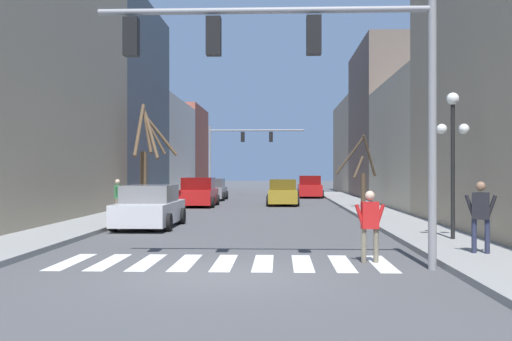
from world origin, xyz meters
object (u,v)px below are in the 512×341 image
object	(u,v)px
traffic_signal_far	(239,144)
pedestrian_on_right_sidewalk	(118,194)
car_parked_right_far	(283,193)
street_tree_left_near	(146,155)
street_lamp_right_corner	(453,135)
car_parked_left_near	(150,207)
pedestrian_crossing_street	(481,211)
street_tree_left_mid	(362,176)
car_parked_right_mid	(212,190)
car_parked_left_mid	(310,187)
car_parked_left_far	(199,193)
traffic_signal_near	(304,62)
pedestrian_on_left_sidewalk	(370,220)

from	to	relation	value
traffic_signal_far	pedestrian_on_right_sidewalk	bearing A→B (deg)	-99.02
traffic_signal_far	car_parked_right_far	world-z (taller)	traffic_signal_far
street_tree_left_near	street_lamp_right_corner	bearing A→B (deg)	-49.42
car_parked_left_near	pedestrian_crossing_street	size ratio (longest dim) A/B	2.79
pedestrian_on_right_sidewalk	street_tree_left_mid	distance (m)	13.69
street_tree_left_mid	car_parked_right_mid	bearing A→B (deg)	132.34
pedestrian_crossing_street	car_parked_right_mid	bearing A→B (deg)	128.36
traffic_signal_far	pedestrian_on_right_sidewalk	size ratio (longest dim) A/B	4.93
car_parked_left_mid	pedestrian_on_right_sidewalk	bearing A→B (deg)	156.23
street_lamp_right_corner	car_parked_left_near	xyz separation A→B (m)	(-9.92, 4.75, -2.42)
traffic_signal_far	car_parked_right_far	distance (m)	13.52
traffic_signal_far	pedestrian_on_right_sidewalk	xyz separation A→B (m)	(-3.75, -23.61, -3.27)
street_lamp_right_corner	pedestrian_on_right_sidewalk	xyz separation A→B (m)	(-12.21, 8.61, -2.06)
car_parked_right_far	street_tree_left_near	xyz separation A→B (m)	(-7.34, -5.47, 2.21)
car_parked_right_mid	car_parked_left_far	size ratio (longest dim) A/B	0.97
street_lamp_right_corner	car_parked_left_far	bearing A→B (deg)	118.68
car_parked_right_mid	car_parked_right_far	world-z (taller)	car_parked_right_far
traffic_signal_far	car_parked_left_mid	distance (m)	7.07
traffic_signal_near	car_parked_left_mid	world-z (taller)	traffic_signal_near
car_parked_right_mid	pedestrian_on_left_sidewalk	size ratio (longest dim) A/B	2.60
car_parked_right_mid	car_parked_left_near	xyz separation A→B (m)	(0.05, -21.31, 0.01)
pedestrian_crossing_street	street_tree_left_mid	world-z (taller)	street_tree_left_mid
traffic_signal_near	pedestrian_on_left_sidewalk	distance (m)	3.95
car_parked_left_far	pedestrian_crossing_street	bearing A→B (deg)	-155.39
car_parked_left_mid	car_parked_left_far	xyz separation A→B (m)	(-7.26, -12.22, -0.01)
car_parked_left_mid	pedestrian_on_right_sidewalk	size ratio (longest dim) A/B	2.59
street_lamp_right_corner	pedestrian_on_right_sidewalk	size ratio (longest dim) A/B	2.64
traffic_signal_near	car_parked_left_near	size ratio (longest dim) A/B	1.53
traffic_signal_near	car_parked_left_near	xyz separation A→B (m)	(-5.41, 9.33, -3.75)
street_lamp_right_corner	pedestrian_on_right_sidewalk	distance (m)	15.09
street_lamp_right_corner	car_parked_left_near	world-z (taller)	street_lamp_right_corner
car_parked_right_far	pedestrian_on_right_sidewalk	size ratio (longest dim) A/B	2.72
car_parked_left_near	street_tree_left_near	distance (m)	10.00
traffic_signal_near	car_parked_right_far	xyz separation A→B (m)	(-0.34, 24.29, -3.74)
car_parked_right_mid	pedestrian_crossing_street	size ratio (longest dim) A/B	2.52
car_parked_left_near	car_parked_right_far	world-z (taller)	car_parked_right_far
car_parked_left_mid	pedestrian_on_left_sidewalk	bearing A→B (deg)	179.49
car_parked_right_far	street_tree_left_mid	world-z (taller)	street_tree_left_mid
traffic_signal_far	traffic_signal_near	bearing A→B (deg)	-83.88
traffic_signal_near	street_tree_left_mid	world-z (taller)	traffic_signal_near
car_parked_left_near	car_parked_left_mid	distance (m)	26.60
traffic_signal_near	pedestrian_on_right_sidewalk	xyz separation A→B (m)	(-7.70, 13.20, -3.39)
traffic_signal_far	pedestrian_on_left_sidewalk	bearing A→B (deg)	-81.27
car_parked_left_near	street_tree_left_near	bearing A→B (deg)	13.44
car_parked_left_far	pedestrian_on_right_sidewalk	xyz separation A→B (m)	(-2.31, -9.49, 0.29)
traffic_signal_near	car_parked_right_mid	distance (m)	31.36
traffic_signal_far	street_tree_left_near	xyz separation A→B (m)	(-3.73, -17.99, -1.40)
car_parked_left_far	street_tree_left_near	world-z (taller)	street_tree_left_near
pedestrian_on_left_sidewalk	pedestrian_crossing_street	bearing A→B (deg)	-173.34
traffic_signal_near	pedestrian_on_right_sidewalk	size ratio (longest dim) A/B	4.57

